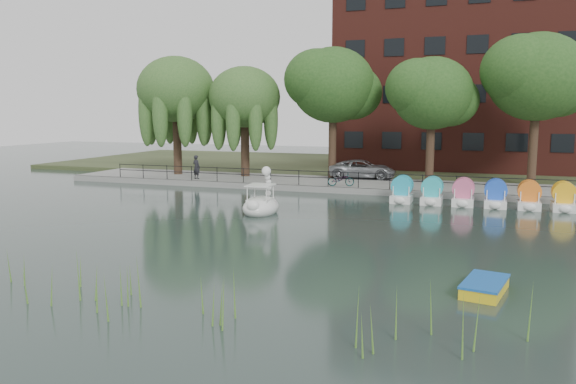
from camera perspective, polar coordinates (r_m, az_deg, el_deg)
The scene contains 18 objects.
ground_plane at distance 24.26m, azimuth -4.27°, elevation -4.25°, with size 120.00×120.00×0.00m, color #334241.
promenade at distance 39.20m, azimuth 5.15°, elevation 0.79°, with size 40.00×6.00×0.40m, color gray.
kerb at distance 36.38m, azimuth 4.00°, elevation 0.23°, with size 40.00×0.25×0.40m, color gray.
land_strip at distance 52.81m, azimuth 8.91°, elevation 2.59°, with size 60.00×22.00×0.36m, color #47512D.
railing at distance 36.45m, azimuth 4.10°, elevation 1.74°, with size 32.00×0.05×1.00m.
apartment_building at distance 51.89m, azimuth 16.93°, elevation 12.40°, with size 20.00×10.07×18.00m.
willow_left at distance 44.38m, azimuth -11.32°, elevation 10.15°, with size 5.88×5.88×9.01m.
willow_mid at distance 42.30m, azimuth -4.43°, elevation 9.54°, with size 5.32×5.32×8.15m.
broadleaf_center at distance 41.11m, azimuth 4.60°, elevation 10.72°, with size 6.00×6.00×9.25m.
broadleaf_right at distance 39.37m, azimuth 14.43°, elevation 9.62°, with size 5.40×5.40×8.32m.
broadleaf_far at distance 40.36m, azimuth 24.00°, elevation 10.58°, with size 6.30×6.30×9.71m.
minivan at distance 41.19m, azimuth 7.57°, elevation 2.46°, with size 5.52×2.54×1.54m, color gray.
bicycle at distance 36.71m, azimuth 5.40°, elevation 1.39°, with size 1.72×0.60×1.00m, color gray.
pedestrian at distance 40.90m, azimuth -9.29°, elevation 2.70°, with size 0.71×0.48×1.98m, color black.
swan_boat at distance 29.04m, azimuth -2.74°, elevation -1.15°, with size 1.90×2.92×2.35m.
pedal_boat_row at distance 32.91m, azimuth 18.85°, elevation -0.31°, with size 9.65×1.70×1.40m.
yellow_rowboat at distance 17.40m, azimuth 19.35°, elevation -9.01°, with size 1.44×2.25×0.38m.
reed_bank at distance 15.06m, azimuth -11.95°, elevation -9.82°, with size 24.00×2.40×1.20m.
Camera 1 is at (9.55, -21.69, 5.20)m, focal length 35.00 mm.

